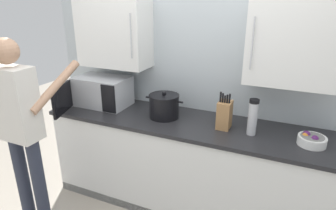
# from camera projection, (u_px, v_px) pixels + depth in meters

# --- Properties ---
(back_wall_tiled) EXTENTS (3.23, 0.44, 2.85)m
(back_wall_tiled) POSITION_uv_depth(u_px,v_px,m) (198.00, 55.00, 2.77)
(back_wall_tiled) COLOR #B2BCC1
(back_wall_tiled) RESTS_ON ground_plane
(counter_unit) EXTENTS (2.65, 0.67, 0.93)m
(counter_unit) POSITION_uv_depth(u_px,v_px,m) (184.00, 165.00, 2.85)
(counter_unit) COLOR white
(counter_unit) RESTS_ON ground_plane
(microwave_oven) EXTENTS (0.56, 0.73, 0.30)m
(microwave_oven) POSITION_uv_depth(u_px,v_px,m) (100.00, 91.00, 3.04)
(microwave_oven) COLOR #B7BABF
(microwave_oven) RESTS_ON counter_unit
(stock_pot) EXTENTS (0.38, 0.29, 0.25)m
(stock_pot) POSITION_uv_depth(u_px,v_px,m) (164.00, 106.00, 2.74)
(stock_pot) COLOR black
(stock_pot) RESTS_ON counter_unit
(knife_block) EXTENTS (0.11, 0.15, 0.33)m
(knife_block) POSITION_uv_depth(u_px,v_px,m) (224.00, 114.00, 2.51)
(knife_block) COLOR #A37547
(knife_block) RESTS_ON counter_unit
(thermos_flask) EXTENTS (0.08, 0.08, 0.31)m
(thermos_flask) POSITION_uv_depth(u_px,v_px,m) (253.00, 117.00, 2.38)
(thermos_flask) COLOR #B7BABF
(thermos_flask) RESTS_ON counter_unit
(fruit_bowl) EXTENTS (0.21, 0.21, 0.10)m
(fruit_bowl) POSITION_uv_depth(u_px,v_px,m) (312.00, 140.00, 2.24)
(fruit_bowl) COLOR white
(fruit_bowl) RESTS_ON counter_unit
(person_figure) EXTENTS (0.45, 0.65, 1.73)m
(person_figure) POSITION_uv_depth(u_px,v_px,m) (21.00, 123.00, 2.38)
(person_figure) COLOR #282D3D
(person_figure) RESTS_ON ground_plane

